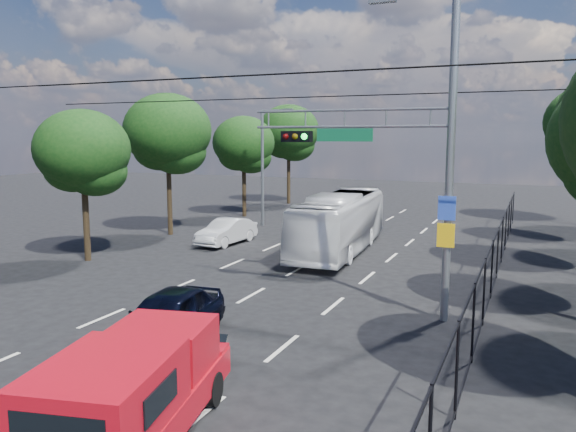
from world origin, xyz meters
The scene contains 14 objects.
ground centered at (0.00, 0.00, 0.00)m, with size 120.00×120.00×0.00m, color black.
lane_markings centered at (0.00, 14.00, 0.01)m, with size 6.12×38.00×0.01m.
signal_mast centered at (5.28, 7.99, 5.24)m, with size 6.43×0.39×9.50m.
streetlight_left centered at (-6.33, 22.00, 3.94)m, with size 2.09×0.22×7.08m.
utility_wires centered at (0.00, 8.83, 7.23)m, with size 22.00×5.04×0.74m.
fence_right centered at (7.60, 12.17, 1.03)m, with size 0.06×34.03×2.00m.
tree_left_b centered at (-9.18, 10.02, 4.58)m, with size 4.08×4.08×6.63m.
tree_left_c centered at (-9.78, 17.02, 5.40)m, with size 4.80×4.80×7.80m.
tree_left_d centered at (-9.38, 25.02, 4.72)m, with size 4.20×4.20×6.83m.
tree_left_e centered at (-9.58, 33.02, 5.53)m, with size 4.92×4.92×7.99m.
red_pickup centered at (2.52, -1.22, 1.04)m, with size 2.97×5.51×1.95m.
navy_hatchback centered at (0.11, 3.06, 0.72)m, with size 1.71×4.25×1.45m, color black.
white_bus centered at (0.40, 16.37, 1.40)m, with size 2.35×10.06×2.80m, color silver.
white_van centered at (-5.50, 15.84, 0.64)m, with size 1.36×3.89×1.28m, color silver.
Camera 1 is at (8.77, -8.69, 5.46)m, focal length 35.00 mm.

